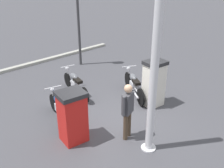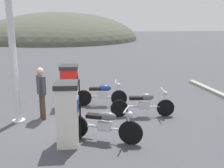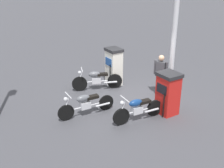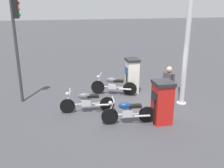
{
  "view_description": "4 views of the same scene",
  "coord_description": "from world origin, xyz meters",
  "px_view_note": "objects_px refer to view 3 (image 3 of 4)",
  "views": [
    {
      "loc": [
        -5.5,
        4.45,
        4.58
      ],
      "look_at": [
        0.62,
        -0.42,
        0.84
      ],
      "focal_mm": 41.49,
      "sensor_mm": 36.0,
      "label": 1
    },
    {
      "loc": [
        0.06,
        -7.98,
        3.13
      ],
      "look_at": [
        1.22,
        0.38,
        1.06
      ],
      "focal_mm": 42.77,
      "sensor_mm": 36.0,
      "label": 2
    },
    {
      "loc": [
        6.43,
        7.53,
        4.82
      ],
      "look_at": [
        1.02,
        -0.04,
        0.84
      ],
      "focal_mm": 44.58,
      "sensor_mm": 36.0,
      "label": 3
    },
    {
      "loc": [
        3.49,
        8.8,
        3.98
      ],
      "look_at": [
        1.22,
        0.1,
        1.06
      ],
      "focal_mm": 39.61,
      "sensor_mm": 36.0,
      "label": 4
    }
  ],
  "objects_px": {
    "fuel_pump_near": "(114,66)",
    "motorcycle_far_pump": "(138,109)",
    "motorcycle_extra": "(86,103)",
    "attendant_person": "(160,73)",
    "canopy_support_pole": "(174,39)",
    "fuel_pump_far": "(168,93)",
    "motorcycle_near_pump": "(97,79)"
  },
  "relations": [
    {
      "from": "fuel_pump_far",
      "to": "attendant_person",
      "type": "xyz_separation_m",
      "value": [
        -0.85,
        -1.24,
        0.19
      ]
    },
    {
      "from": "fuel_pump_near",
      "to": "motorcycle_far_pump",
      "type": "height_order",
      "value": "fuel_pump_near"
    },
    {
      "from": "motorcycle_far_pump",
      "to": "motorcycle_near_pump",
      "type": "bearing_deg",
      "value": -94.86
    },
    {
      "from": "fuel_pump_near",
      "to": "motorcycle_near_pump",
      "type": "xyz_separation_m",
      "value": [
        0.92,
        0.05,
        -0.36
      ]
    },
    {
      "from": "motorcycle_extra",
      "to": "attendant_person",
      "type": "bearing_deg",
      "value": 175.22
    },
    {
      "from": "fuel_pump_near",
      "to": "canopy_support_pole",
      "type": "height_order",
      "value": "canopy_support_pole"
    },
    {
      "from": "fuel_pump_far",
      "to": "motorcycle_extra",
      "type": "distance_m",
      "value": 2.86
    },
    {
      "from": "motorcycle_far_pump",
      "to": "fuel_pump_far",
      "type": "bearing_deg",
      "value": 170.26
    },
    {
      "from": "motorcycle_far_pump",
      "to": "canopy_support_pole",
      "type": "relative_size",
      "value": 0.42
    },
    {
      "from": "fuel_pump_near",
      "to": "fuel_pump_far",
      "type": "relative_size",
      "value": 1.08
    },
    {
      "from": "motorcycle_extra",
      "to": "motorcycle_near_pump",
      "type": "bearing_deg",
      "value": -132.44
    },
    {
      "from": "fuel_pump_near",
      "to": "canopy_support_pole",
      "type": "xyz_separation_m",
      "value": [
        -1.59,
        1.82,
        1.35
      ]
    },
    {
      "from": "fuel_pump_far",
      "to": "attendant_person",
      "type": "bearing_deg",
      "value": -124.47
    },
    {
      "from": "fuel_pump_near",
      "to": "motorcycle_near_pump",
      "type": "relative_size",
      "value": 0.83
    },
    {
      "from": "fuel_pump_far",
      "to": "motorcycle_near_pump",
      "type": "height_order",
      "value": "fuel_pump_far"
    },
    {
      "from": "motorcycle_near_pump",
      "to": "canopy_support_pole",
      "type": "distance_m",
      "value": 3.51
    },
    {
      "from": "motorcycle_near_pump",
      "to": "canopy_support_pole",
      "type": "bearing_deg",
      "value": 144.93
    },
    {
      "from": "motorcycle_far_pump",
      "to": "attendant_person",
      "type": "height_order",
      "value": "attendant_person"
    },
    {
      "from": "motorcycle_far_pump",
      "to": "motorcycle_extra",
      "type": "bearing_deg",
      "value": -46.81
    },
    {
      "from": "attendant_person",
      "to": "motorcycle_near_pump",
      "type": "bearing_deg",
      "value": -46.78
    },
    {
      "from": "fuel_pump_near",
      "to": "motorcycle_near_pump",
      "type": "distance_m",
      "value": 0.99
    },
    {
      "from": "motorcycle_near_pump",
      "to": "attendant_person",
      "type": "distance_m",
      "value": 2.64
    },
    {
      "from": "canopy_support_pole",
      "to": "fuel_pump_near",
      "type": "bearing_deg",
      "value": -48.89
    },
    {
      "from": "fuel_pump_near",
      "to": "fuel_pump_far",
      "type": "height_order",
      "value": "fuel_pump_near"
    },
    {
      "from": "fuel_pump_near",
      "to": "fuel_pump_far",
      "type": "bearing_deg",
      "value": 90.0
    },
    {
      "from": "fuel_pump_near",
      "to": "motorcycle_extra",
      "type": "height_order",
      "value": "fuel_pump_near"
    },
    {
      "from": "attendant_person",
      "to": "canopy_support_pole",
      "type": "height_order",
      "value": "canopy_support_pole"
    },
    {
      "from": "motorcycle_extra",
      "to": "attendant_person",
      "type": "xyz_separation_m",
      "value": [
        -3.26,
        0.27,
        0.5
      ]
    },
    {
      "from": "motorcycle_extra",
      "to": "canopy_support_pole",
      "type": "distance_m",
      "value": 4.35
    },
    {
      "from": "canopy_support_pole",
      "to": "attendant_person",
      "type": "bearing_deg",
      "value": 9.87
    },
    {
      "from": "fuel_pump_far",
      "to": "motorcycle_near_pump",
      "type": "bearing_deg",
      "value": -73.54
    },
    {
      "from": "motorcycle_extra",
      "to": "canopy_support_pole",
      "type": "height_order",
      "value": "canopy_support_pole"
    }
  ]
}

